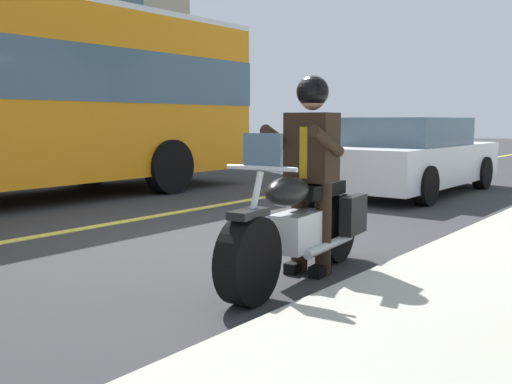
{
  "coord_description": "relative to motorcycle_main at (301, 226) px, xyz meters",
  "views": [
    {
      "loc": [
        4.83,
        4.11,
        1.36
      ],
      "look_at": [
        1.0,
        1.11,
        0.75
      ],
      "focal_mm": 40.66,
      "sensor_mm": 36.0,
      "label": 1
    }
  ],
  "objects": [
    {
      "name": "motorcycle_main",
      "position": [
        0.0,
        0.0,
        0.0
      ],
      "size": [
        2.22,
        0.76,
        1.26
      ],
      "color": "black",
      "rests_on": "ground_plane"
    },
    {
      "name": "ground_plane",
      "position": [
        -0.75,
        -1.4,
        -0.45
      ],
      "size": [
        80.0,
        80.0,
        0.0
      ],
      "primitive_type": "plane",
      "color": "#333335"
    },
    {
      "name": "lane_center_stripe",
      "position": [
        -0.75,
        -3.4,
        -0.45
      ],
      "size": [
        60.0,
        0.16,
        0.01
      ],
      "primitive_type": "cube",
      "color": "#E5DB4C",
      "rests_on": "ground_plane"
    },
    {
      "name": "rider_main",
      "position": [
        -0.19,
        -0.03,
        0.58
      ],
      "size": [
        0.67,
        0.6,
        1.74
      ],
      "color": "black",
      "rests_on": "ground_plane"
    },
    {
      "name": "car_silver",
      "position": [
        -6.17,
        -1.66,
        0.24
      ],
      "size": [
        4.6,
        1.92,
        1.4
      ],
      "color": "white",
      "rests_on": "ground_plane"
    }
  ]
}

